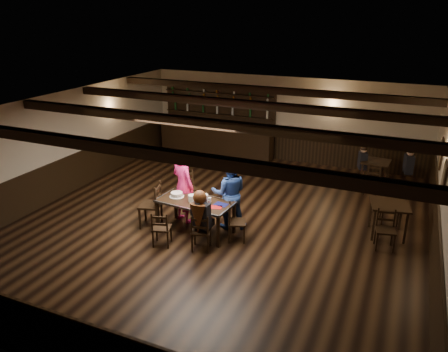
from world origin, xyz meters
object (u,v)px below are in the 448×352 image
at_px(dining_table, 195,204).
at_px(man_blue, 229,193).
at_px(chair_near_right, 201,230).
at_px(woman_pink, 183,186).
at_px(bar_counter, 217,133).
at_px(chair_near_left, 161,227).
at_px(cake, 177,195).

height_order(dining_table, man_blue, man_blue).
distance_m(chair_near_right, woman_pink, 1.51).
distance_m(dining_table, bar_counter, 5.70).
xyz_separation_m(dining_table, chair_near_left, (-0.37, -0.85, -0.22)).
xyz_separation_m(dining_table, cake, (-0.48, 0.04, 0.12)).
bearing_deg(cake, chair_near_left, -82.85).
height_order(woman_pink, cake, woman_pink).
bearing_deg(bar_counter, dining_table, -70.33).
bearing_deg(dining_table, chair_near_right, -55.92).
relative_size(woman_pink, man_blue, 1.05).
xyz_separation_m(chair_near_right, bar_counter, (-2.38, 6.05, 0.25)).
bearing_deg(woman_pink, cake, 117.24).
distance_m(woman_pink, bar_counter, 5.16).
relative_size(dining_table, woman_pink, 0.99).
distance_m(man_blue, cake, 1.16).
bearing_deg(cake, dining_table, -4.92).
bearing_deg(chair_near_right, cake, 142.37).
xyz_separation_m(man_blue, bar_counter, (-2.49, 4.83, -0.10)).
height_order(dining_table, woman_pink, woman_pink).
xyz_separation_m(cake, bar_counter, (-1.44, 5.33, -0.07)).
relative_size(dining_table, chair_near_right, 2.10).
relative_size(chair_near_right, woman_pink, 0.47).
height_order(chair_near_left, woman_pink, woman_pink).
bearing_deg(cake, woman_pink, 95.64).
bearing_deg(chair_near_right, woman_pink, 132.03).
bearing_deg(woman_pink, chair_near_right, 153.64).
distance_m(dining_table, man_blue, 0.80).
bearing_deg(chair_near_left, chair_near_right, 11.28).
distance_m(chair_near_left, woman_pink, 1.33).
height_order(chair_near_left, chair_near_right, chair_near_right).
bearing_deg(dining_table, man_blue, 43.41).
bearing_deg(cake, man_blue, 25.41).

